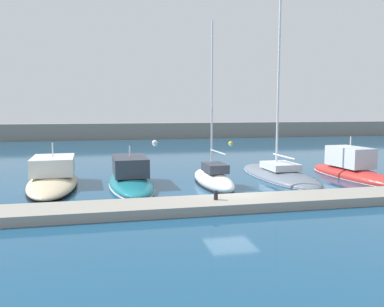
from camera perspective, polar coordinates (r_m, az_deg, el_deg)
ground_plane at (r=20.64m, az=5.69°, el=-6.72°), size 120.00×120.00×0.00m
dock_pier at (r=19.03m, az=7.27°, el=-7.20°), size 25.46×2.35×0.44m
breakwater_seawall at (r=63.20m, az=-6.56°, el=3.35°), size 108.00×2.62×2.48m
motorboat_sand_nearest at (r=25.48m, az=-19.74°, el=-3.37°), size 3.37×9.69×2.84m
motorboat_teal_second at (r=24.57m, az=-9.02°, el=-3.50°), size 2.99×8.98×2.68m
sailboat_white_third at (r=23.96m, az=3.14°, el=-3.77°), size 1.95×6.18×10.21m
sailboat_slate_fourth at (r=27.83m, az=12.55°, el=-2.86°), size 3.51×10.20×21.97m
motorboat_red_fifth at (r=29.12m, az=22.40°, el=-2.25°), size 2.76×8.81×3.20m
mooring_buoy_yellow at (r=53.66m, az=5.71°, el=1.47°), size 0.63×0.63×0.63m
mooring_buoy_white at (r=54.45m, az=-5.48°, el=1.55°), size 0.82×0.82×0.82m
dock_bollard at (r=18.55m, az=3.52°, el=-6.13°), size 0.20×0.20×0.44m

